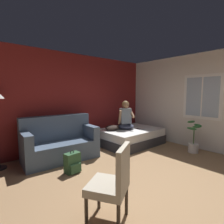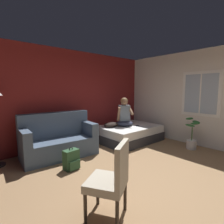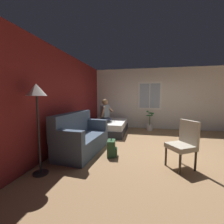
{
  "view_description": "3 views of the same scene",
  "coord_description": "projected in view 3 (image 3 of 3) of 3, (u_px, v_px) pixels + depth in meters",
  "views": [
    {
      "loc": [
        -2.26,
        -1.67,
        1.6
      ],
      "look_at": [
        0.97,
        2.12,
        1.05
      ],
      "focal_mm": 28.0,
      "sensor_mm": 36.0,
      "label": 1
    },
    {
      "loc": [
        -2.26,
        -1.67,
        1.6
      ],
      "look_at": [
        0.83,
        1.9,
        0.99
      ],
      "focal_mm": 28.0,
      "sensor_mm": 36.0,
      "label": 2
    },
    {
      "loc": [
        -4.16,
        0.68,
        1.48
      ],
      "look_at": [
        0.94,
        1.74,
        0.92
      ],
      "focal_mm": 24.0,
      "sensor_mm": 36.0,
      "label": 3
    }
  ],
  "objects": [
    {
      "name": "ground_plane",
      "position": [
        167.0,
        151.0,
        4.07
      ],
      "size": [
        40.0,
        40.0,
        0.0
      ],
      "primitive_type": "plane",
      "color": "#93704C"
    },
    {
      "name": "wall_back_accent",
      "position": [
        67.0,
        100.0,
        4.52
      ],
      "size": [
        10.59,
        0.16,
        2.7
      ],
      "primitive_type": "cube",
      "color": "maroon",
      "rests_on": "ground"
    },
    {
      "name": "wall_side_with_window",
      "position": [
        159.0,
        99.0,
        6.72
      ],
      "size": [
        0.19,
        7.13,
        2.7
      ],
      "color": "silver",
      "rests_on": "ground"
    },
    {
      "name": "bed",
      "position": [
        109.0,
        127.0,
        6.05
      ],
      "size": [
        1.87,
        1.37,
        0.48
      ],
      "color": "#2D2D33",
      "rests_on": "ground"
    },
    {
      "name": "couch",
      "position": [
        80.0,
        137.0,
        3.95
      ],
      "size": [
        1.76,
        0.95,
        1.04
      ],
      "color": "#47566B",
      "rests_on": "ground"
    },
    {
      "name": "side_chair",
      "position": [
        184.0,
        142.0,
        3.05
      ],
      "size": [
        0.63,
        0.63,
        0.98
      ],
      "color": "#382D23",
      "rests_on": "ground"
    },
    {
      "name": "person_seated",
      "position": [
        105.0,
        112.0,
        5.9
      ],
      "size": [
        0.65,
        0.61,
        0.88
      ],
      "color": "#383D51",
      "rests_on": "bed"
    },
    {
      "name": "backpack",
      "position": [
        112.0,
        148.0,
        3.67
      ],
      "size": [
        0.32,
        0.26,
        0.46
      ],
      "color": "#2D5133",
      "rests_on": "ground"
    },
    {
      "name": "throw_pillow",
      "position": [
        99.0,
        121.0,
        5.54
      ],
      "size": [
        0.48,
        0.37,
        0.14
      ],
      "primitive_type": "ellipsoid",
      "rotation": [
        0.0,
        0.0,
        0.01
      ],
      "color": "#2D231E",
      "rests_on": "bed"
    },
    {
      "name": "cell_phone",
      "position": [
        114.0,
        120.0,
        6.16
      ],
      "size": [
        0.09,
        0.15,
        0.01
      ],
      "primitive_type": "cube",
      "rotation": [
        0.0,
        0.0,
        3.01
      ],
      "color": "black",
      "rests_on": "bed"
    },
    {
      "name": "floor_lamp",
      "position": [
        37.0,
        99.0,
        2.7
      ],
      "size": [
        0.36,
        0.36,
        1.7
      ],
      "color": "black",
      "rests_on": "ground"
    },
    {
      "name": "potted_plant",
      "position": [
        150.0,
        123.0,
        6.41
      ],
      "size": [
        0.39,
        0.37,
        0.85
      ],
      "color": "silver",
      "rests_on": "ground"
    }
  ]
}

